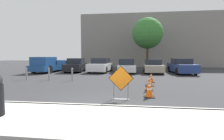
{
  "coord_description": "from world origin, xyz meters",
  "views": [
    {
      "loc": [
        1.42,
        -5.44,
        1.72
      ],
      "look_at": [
        -0.35,
        8.36,
        0.6
      ],
      "focal_mm": 28.0,
      "sensor_mm": 36.0,
      "label": 1
    }
  ],
  "objects_px": {
    "bollard_nearest": "(72,74)",
    "bollard_second": "(49,73)",
    "traffic_cone_fourth": "(151,78)",
    "road_closed_sign": "(121,81)",
    "parked_car_third": "(126,66)",
    "parked_car_fourth": "(153,67)",
    "pickup_truck": "(48,65)",
    "traffic_cone_second": "(149,83)",
    "parked_car_second": "(101,66)",
    "traffic_cone_third": "(150,81)",
    "parked_car_fifth": "(181,66)",
    "bollard_third": "(26,73)",
    "traffic_cone_nearest": "(149,89)",
    "parked_car_nearest": "(76,66)"
  },
  "relations": [
    {
      "from": "traffic_cone_second",
      "to": "parked_car_second",
      "type": "relative_size",
      "value": 0.18
    },
    {
      "from": "pickup_truck",
      "to": "parked_car_fourth",
      "type": "height_order",
      "value": "pickup_truck"
    },
    {
      "from": "parked_car_nearest",
      "to": "bollard_nearest",
      "type": "relative_size",
      "value": 4.64
    },
    {
      "from": "traffic_cone_fourth",
      "to": "parked_car_fourth",
      "type": "relative_size",
      "value": 0.14
    },
    {
      "from": "bollard_nearest",
      "to": "bollard_third",
      "type": "height_order",
      "value": "bollard_nearest"
    },
    {
      "from": "pickup_truck",
      "to": "bollard_nearest",
      "type": "xyz_separation_m",
      "value": [
        4.77,
        -5.86,
        -0.26
      ]
    },
    {
      "from": "traffic_cone_nearest",
      "to": "traffic_cone_fourth",
      "type": "distance_m",
      "value": 4.3
    },
    {
      "from": "parked_car_second",
      "to": "pickup_truck",
      "type": "bearing_deg",
      "value": 12.29
    },
    {
      "from": "traffic_cone_second",
      "to": "traffic_cone_fourth",
      "type": "xyz_separation_m",
      "value": [
        0.36,
        2.8,
        -0.09
      ]
    },
    {
      "from": "traffic_cone_nearest",
      "to": "parked_car_fifth",
      "type": "bearing_deg",
      "value": 69.39
    },
    {
      "from": "parked_car_fourth",
      "to": "bollard_nearest",
      "type": "xyz_separation_m",
      "value": [
        -6.21,
        -6.78,
        -0.16
      ]
    },
    {
      "from": "traffic_cone_second",
      "to": "parked_car_fifth",
      "type": "distance_m",
      "value": 9.98
    },
    {
      "from": "bollard_third",
      "to": "road_closed_sign",
      "type": "bearing_deg",
      "value": -34.28
    },
    {
      "from": "traffic_cone_nearest",
      "to": "parked_car_second",
      "type": "distance_m",
      "value": 11.85
    },
    {
      "from": "traffic_cone_fourth",
      "to": "road_closed_sign",
      "type": "bearing_deg",
      "value": -108.43
    },
    {
      "from": "parked_car_fifth",
      "to": "parked_car_fourth",
      "type": "bearing_deg",
      "value": -12.97
    },
    {
      "from": "traffic_cone_fourth",
      "to": "parked_car_third",
      "type": "relative_size",
      "value": 0.14
    },
    {
      "from": "traffic_cone_second",
      "to": "pickup_truck",
      "type": "distance_m",
      "value": 13.16
    },
    {
      "from": "bollard_third",
      "to": "parked_car_fifth",
      "type": "bearing_deg",
      "value": 26.96
    },
    {
      "from": "parked_car_second",
      "to": "bollard_second",
      "type": "relative_size",
      "value": 4.82
    },
    {
      "from": "traffic_cone_second",
      "to": "road_closed_sign",
      "type": "bearing_deg",
      "value": -121.53
    },
    {
      "from": "bollard_nearest",
      "to": "traffic_cone_fourth",
      "type": "bearing_deg",
      "value": -0.89
    },
    {
      "from": "traffic_cone_nearest",
      "to": "traffic_cone_fourth",
      "type": "height_order",
      "value": "traffic_cone_nearest"
    },
    {
      "from": "bollard_nearest",
      "to": "bollard_third",
      "type": "relative_size",
      "value": 1.03
    },
    {
      "from": "parked_car_third",
      "to": "pickup_truck",
      "type": "bearing_deg",
      "value": 1.22
    },
    {
      "from": "pickup_truck",
      "to": "parked_car_third",
      "type": "distance_m",
      "value": 8.27
    },
    {
      "from": "pickup_truck",
      "to": "parked_car_third",
      "type": "bearing_deg",
      "value": -171.52
    },
    {
      "from": "traffic_cone_fourth",
      "to": "parked_car_third",
      "type": "height_order",
      "value": "parked_car_third"
    },
    {
      "from": "traffic_cone_nearest",
      "to": "traffic_cone_third",
      "type": "xyz_separation_m",
      "value": [
        0.25,
        2.88,
        -0.06
      ]
    },
    {
      "from": "parked_car_fifth",
      "to": "bollard_third",
      "type": "relative_size",
      "value": 5.32
    },
    {
      "from": "parked_car_third",
      "to": "bollard_nearest",
      "type": "height_order",
      "value": "parked_car_third"
    },
    {
      "from": "parked_car_nearest",
      "to": "road_closed_sign",
      "type": "bearing_deg",
      "value": 112.56
    },
    {
      "from": "parked_car_third",
      "to": "parked_car_fourth",
      "type": "distance_m",
      "value": 2.75
    },
    {
      "from": "parked_car_third",
      "to": "parked_car_fifth",
      "type": "xyz_separation_m",
      "value": [
        5.48,
        -0.26,
        0.04
      ]
    },
    {
      "from": "traffic_cone_fourth",
      "to": "bollard_nearest",
      "type": "height_order",
      "value": "bollard_nearest"
    },
    {
      "from": "traffic_cone_third",
      "to": "parked_car_fifth",
      "type": "xyz_separation_m",
      "value": [
        3.76,
        7.78,
        0.41
      ]
    },
    {
      "from": "traffic_cone_nearest",
      "to": "bollard_third",
      "type": "bearing_deg",
      "value": 152.53
    },
    {
      "from": "traffic_cone_nearest",
      "to": "parked_car_fifth",
      "type": "xyz_separation_m",
      "value": [
        4.01,
        10.66,
        0.36
      ]
    },
    {
      "from": "bollard_nearest",
      "to": "bollard_third",
      "type": "bearing_deg",
      "value": 180.0
    },
    {
      "from": "traffic_cone_third",
      "to": "pickup_truck",
      "type": "bearing_deg",
      "value": 143.63
    },
    {
      "from": "road_closed_sign",
      "to": "parked_car_third",
      "type": "bearing_deg",
      "value": 91.63
    },
    {
      "from": "road_closed_sign",
      "to": "pickup_truck",
      "type": "distance_m",
      "value": 13.78
    },
    {
      "from": "bollard_nearest",
      "to": "bollard_second",
      "type": "distance_m",
      "value": 1.72
    },
    {
      "from": "parked_car_fourth",
      "to": "bollard_third",
      "type": "height_order",
      "value": "parked_car_fourth"
    },
    {
      "from": "road_closed_sign",
      "to": "bollard_second",
      "type": "distance_m",
      "value": 7.4
    },
    {
      "from": "bollard_nearest",
      "to": "bollard_second",
      "type": "relative_size",
      "value": 0.98
    },
    {
      "from": "traffic_cone_second",
      "to": "parked_car_second",
      "type": "bearing_deg",
      "value": 114.22
    },
    {
      "from": "traffic_cone_fourth",
      "to": "parked_car_fifth",
      "type": "relative_size",
      "value": 0.14
    },
    {
      "from": "bollard_nearest",
      "to": "parked_car_fourth",
      "type": "bearing_deg",
      "value": 47.52
    },
    {
      "from": "traffic_cone_nearest",
      "to": "traffic_cone_fourth",
      "type": "bearing_deg",
      "value": 83.73
    }
  ]
}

